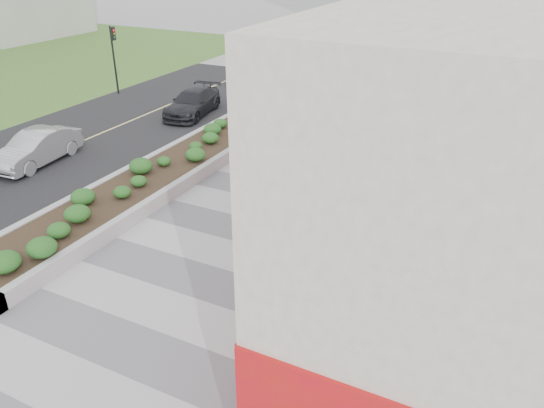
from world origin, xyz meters
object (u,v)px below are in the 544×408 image
at_px(skateboarder, 311,210).
at_px(car_silver, 37,148).
at_px(planter, 160,172).
at_px(traffic_signal_far, 114,50).
at_px(car_dark, 193,103).
at_px(traffic_signal_near, 246,62).

height_order(skateboarder, car_silver, skateboarder).
relative_size(planter, car_silver, 4.08).
bearing_deg(traffic_signal_far, car_dark, -13.43).
bearing_deg(car_dark, car_silver, -112.20).
height_order(planter, car_silver, car_silver).
relative_size(planter, traffic_signal_near, 4.29).
bearing_deg(skateboarder, car_dark, 153.99).
height_order(traffic_signal_far, car_silver, traffic_signal_far).
relative_size(skateboarder, car_silver, 0.36).
bearing_deg(traffic_signal_near, planter, -80.65).
xyz_separation_m(traffic_signal_near, traffic_signal_far, (-9.20, -0.50, 0.00)).
xyz_separation_m(planter, car_silver, (-6.10, -0.81, 0.31)).
xyz_separation_m(planter, car_dark, (-4.06, 8.36, 0.28)).
distance_m(traffic_signal_far, car_dark, 7.35).
relative_size(traffic_signal_near, car_silver, 0.95).
relative_size(traffic_signal_far, car_silver, 0.95).
distance_m(traffic_signal_near, car_silver, 12.29).
distance_m(planter, traffic_signal_far, 15.00).
bearing_deg(planter, traffic_signal_near, 99.35).
bearing_deg(traffic_signal_near, car_silver, -111.12).
distance_m(traffic_signal_near, car_dark, 3.78).
bearing_deg(car_silver, traffic_signal_far, 108.58).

